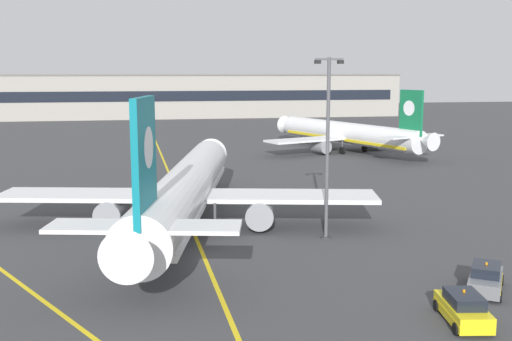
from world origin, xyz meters
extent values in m
plane|color=#3D3D3F|center=(0.00, 0.00, 0.00)|extent=(400.00, 400.00, 0.00)
cube|color=yellow|center=(0.00, 30.00, 0.00)|extent=(5.02, 179.95, 0.01)
cylinder|color=white|center=(0.15, 8.75, 3.50)|extent=(11.29, 35.99, 3.80)
cone|color=white|center=(4.20, 27.62, 3.50)|extent=(4.08, 3.30, 3.61)
cone|color=white|center=(-3.93, -10.21, 3.90)|extent=(3.38, 3.34, 2.85)
cube|color=white|center=(0.15, 8.75, 2.46)|extent=(10.61, 33.16, 0.44)
cube|color=black|center=(3.80, 25.76, 4.17)|extent=(3.02, 1.67, 0.60)
cube|color=white|center=(0.27, 9.34, 2.65)|extent=(32.29, 11.42, 0.36)
cylinder|color=gray|center=(-6.00, 9.67, 1.43)|extent=(3.01, 4.00, 2.30)
cylinder|color=black|center=(-5.61, 11.47, 1.43)|extent=(1.95, 0.59, 1.95)
cylinder|color=gray|center=(6.12, 7.06, 1.43)|extent=(3.01, 4.00, 2.30)
cylinder|color=black|center=(6.51, 8.87, 1.43)|extent=(1.95, 0.59, 1.95)
cube|color=#0F7A89|center=(-3.18, -6.69, 8.05)|extent=(1.40, 4.78, 7.20)
cylinder|color=white|center=(-3.11, -6.40, 8.77)|extent=(0.93, 2.44, 2.40)
cube|color=white|center=(-3.30, -7.28, 4.36)|extent=(11.34, 5.05, 0.24)
cylinder|color=#4C4C51|center=(3.19, 22.93, 1.48)|extent=(0.24, 0.24, 1.60)
cylinder|color=black|center=(3.19, 22.93, 0.45)|extent=(0.58, 0.96, 0.90)
cylinder|color=#4C4C51|center=(-2.82, 7.34, 1.77)|extent=(0.24, 0.24, 1.60)
cylinder|color=black|center=(-2.82, 7.34, 0.65)|extent=(0.66, 1.36, 1.30)
cylinder|color=#4C4C51|center=(2.27, 6.25, 1.77)|extent=(0.24, 0.24, 1.60)
cylinder|color=black|center=(2.27, 6.25, 0.65)|extent=(0.66, 1.36, 1.30)
cylinder|color=white|center=(29.34, 53.09, 3.14)|extent=(14.40, 31.51, 3.41)
cone|color=white|center=(23.34, 69.35, 3.14)|extent=(3.85, 3.31, 3.24)
cone|color=white|center=(35.37, 36.74, 3.50)|extent=(3.27, 3.25, 2.56)
cube|color=gold|center=(29.34, 53.09, 2.20)|extent=(13.44, 29.06, 0.40)
cube|color=black|center=(23.93, 67.75, 3.74)|extent=(2.74, 1.81, 0.54)
cube|color=white|center=(29.15, 53.59, 2.38)|extent=(28.45, 14.00, 0.32)
cylinder|color=gray|center=(24.24, 50.82, 1.28)|extent=(3.06, 3.75, 2.07)
cylinder|color=black|center=(23.66, 52.38, 1.28)|extent=(1.70, 0.76, 1.76)
cylinder|color=gray|center=(34.69, 54.68, 1.28)|extent=(3.06, 3.75, 2.07)
cylinder|color=black|center=(34.11, 56.24, 1.28)|extent=(1.70, 0.76, 1.76)
cube|color=#147042|center=(34.25, 39.78, 7.23)|extent=(1.83, 4.17, 6.47)
cylinder|color=white|center=(34.16, 40.03, 7.88)|extent=(1.12, 2.16, 2.16)
cube|color=white|center=(34.44, 39.27, 3.91)|extent=(10.14, 5.78, 0.22)
cylinder|color=#4C4C51|center=(24.83, 65.30, 1.32)|extent=(0.22, 0.22, 1.44)
cylinder|color=black|center=(24.83, 65.30, 0.40)|extent=(0.62, 0.88, 0.81)
cylinder|color=#4C4C51|center=(27.77, 50.59, 1.59)|extent=(0.22, 0.22, 1.44)
cylinder|color=black|center=(27.77, 50.59, 0.58)|extent=(0.74, 1.22, 1.17)
cylinder|color=#4C4C51|center=(32.15, 52.21, 1.59)|extent=(0.22, 0.22, 1.44)
cylinder|color=black|center=(32.15, 52.21, 0.58)|extent=(0.74, 1.22, 1.17)
cylinder|color=#515156|center=(10.79, 3.57, 7.06)|extent=(0.28, 0.28, 14.11)
cylinder|color=#333338|center=(10.79, 3.57, 0.05)|extent=(0.90, 0.90, 0.10)
cube|color=#515156|center=(10.79, 3.57, 13.96)|extent=(2.20, 0.16, 0.16)
cube|color=black|center=(9.89, 3.57, 13.76)|extent=(0.44, 0.36, 0.28)
cube|color=black|center=(11.69, 3.57, 13.76)|extent=(0.44, 0.36, 0.28)
cube|color=yellow|center=(13.06, -13.56, 0.62)|extent=(2.44, 4.43, 0.84)
cube|color=black|center=(13.04, -13.65, 1.34)|extent=(1.93, 2.53, 0.60)
cylinder|color=orange|center=(13.06, -13.56, 1.72)|extent=(0.14, 0.14, 0.14)
cube|color=yellow|center=(13.06, -13.56, 0.62)|extent=(2.45, 4.23, 0.14)
cylinder|color=black|center=(13.68, -15.23, 0.32)|extent=(0.32, 0.67, 0.64)
cylinder|color=black|center=(11.95, -14.95, 0.32)|extent=(0.32, 0.67, 0.64)
cylinder|color=black|center=(14.18, -12.17, 0.32)|extent=(0.32, 0.67, 0.64)
cylinder|color=black|center=(12.44, -11.89, 0.32)|extent=(0.32, 0.67, 0.64)
cube|color=slate|center=(16.74, -9.57, 0.62)|extent=(3.84, 4.49, 0.84)
cube|color=black|center=(16.79, -9.48, 1.34)|extent=(2.61, 2.80, 0.60)
cylinder|color=orange|center=(16.74, -9.57, 1.72)|extent=(0.14, 0.14, 0.14)
cube|color=yellow|center=(16.74, -9.57, 0.62)|extent=(3.76, 4.34, 0.14)
cylinder|color=black|center=(16.88, -7.79, 0.32)|extent=(0.54, 0.65, 0.64)
cylinder|color=black|center=(18.34, -8.78, 0.32)|extent=(0.54, 0.65, 0.64)
cylinder|color=black|center=(15.14, -10.36, 0.32)|extent=(0.54, 0.65, 0.64)
cylinder|color=black|center=(16.60, -11.34, 0.32)|extent=(0.54, 0.65, 0.64)
cube|color=#9E998E|center=(1.93, 133.09, 5.95)|extent=(137.11, 12.00, 11.90)
cube|color=black|center=(1.93, 127.04, 6.35)|extent=(131.62, 0.12, 2.80)
cube|color=slate|center=(1.93, 133.09, 12.10)|extent=(137.51, 12.40, 0.40)
camera|label=1|loc=(-3.10, -41.35, 13.06)|focal=42.63mm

